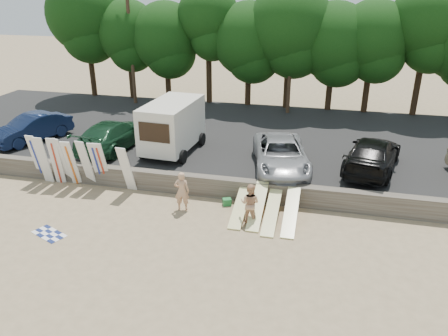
{
  "coord_description": "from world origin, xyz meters",
  "views": [
    {
      "loc": [
        4.71,
        -15.24,
        9.58
      ],
      "look_at": [
        0.33,
        3.0,
        1.52
      ],
      "focal_mm": 35.0,
      "sensor_mm": 36.0,
      "label": 1
    }
  ],
  "objects_px": {
    "box_trailer": "(172,124)",
    "cooler": "(227,202)",
    "car_2": "(281,154)",
    "beachgoer_a": "(182,191)",
    "car_1": "(113,135)",
    "car_0": "(32,128)",
    "beachgoer_b": "(250,203)",
    "car_3": "(373,154)"
  },
  "relations": [
    {
      "from": "car_1",
      "to": "car_3",
      "type": "relative_size",
      "value": 0.99
    },
    {
      "from": "car_2",
      "to": "beachgoer_b",
      "type": "distance_m",
      "value": 4.57
    },
    {
      "from": "box_trailer",
      "to": "car_3",
      "type": "bearing_deg",
      "value": 3.59
    },
    {
      "from": "cooler",
      "to": "beachgoer_b",
      "type": "bearing_deg",
      "value": -67.39
    },
    {
      "from": "box_trailer",
      "to": "car_0",
      "type": "relative_size",
      "value": 0.97
    },
    {
      "from": "car_2",
      "to": "car_3",
      "type": "xyz_separation_m",
      "value": [
        4.52,
        0.98,
        0.04
      ]
    },
    {
      "from": "cooler",
      "to": "box_trailer",
      "type": "bearing_deg",
      "value": 110.54
    },
    {
      "from": "car_2",
      "to": "beachgoer_b",
      "type": "bearing_deg",
      "value": -112.23
    },
    {
      "from": "box_trailer",
      "to": "car_1",
      "type": "xyz_separation_m",
      "value": [
        -3.52,
        -0.29,
        -0.79
      ]
    },
    {
      "from": "car_2",
      "to": "beachgoer_a",
      "type": "distance_m",
      "value": 5.7
    },
    {
      "from": "car_1",
      "to": "car_2",
      "type": "relative_size",
      "value": 0.99
    },
    {
      "from": "beachgoer_b",
      "to": "car_0",
      "type": "bearing_deg",
      "value": -9.62
    },
    {
      "from": "car_1",
      "to": "box_trailer",
      "type": "bearing_deg",
      "value": -170.78
    },
    {
      "from": "car_0",
      "to": "cooler",
      "type": "distance_m",
      "value": 13.61
    },
    {
      "from": "car_3",
      "to": "cooler",
      "type": "distance_m",
      "value": 7.92
    },
    {
      "from": "car_1",
      "to": "car_2",
      "type": "xyz_separation_m",
      "value": [
        9.67,
        -0.76,
        -0.03
      ]
    },
    {
      "from": "car_2",
      "to": "beachgoer_b",
      "type": "height_order",
      "value": "car_2"
    },
    {
      "from": "car_3",
      "to": "cooler",
      "type": "bearing_deg",
      "value": 45.6
    },
    {
      "from": "beachgoer_b",
      "to": "box_trailer",
      "type": "bearing_deg",
      "value": -34.93
    },
    {
      "from": "box_trailer",
      "to": "cooler",
      "type": "xyz_separation_m",
      "value": [
        4.1,
        -4.26,
        -2.14
      ]
    },
    {
      "from": "car_0",
      "to": "beachgoer_a",
      "type": "relative_size",
      "value": 2.6
    },
    {
      "from": "car_1",
      "to": "car_3",
      "type": "bearing_deg",
      "value": -174.54
    },
    {
      "from": "car_1",
      "to": "cooler",
      "type": "height_order",
      "value": "car_1"
    },
    {
      "from": "box_trailer",
      "to": "car_3",
      "type": "relative_size",
      "value": 0.82
    },
    {
      "from": "car_0",
      "to": "car_2",
      "type": "height_order",
      "value": "car_0"
    },
    {
      "from": "beachgoer_a",
      "to": "beachgoer_b",
      "type": "bearing_deg",
      "value": 163.57
    },
    {
      "from": "car_3",
      "to": "beachgoer_b",
      "type": "relative_size",
      "value": 3.18
    },
    {
      "from": "beachgoer_a",
      "to": "cooler",
      "type": "relative_size",
      "value": 4.87
    },
    {
      "from": "car_2",
      "to": "beachgoer_a",
      "type": "xyz_separation_m",
      "value": [
        -3.93,
        -4.1,
        -0.56
      ]
    },
    {
      "from": "car_1",
      "to": "car_3",
      "type": "height_order",
      "value": "car_3"
    },
    {
      "from": "box_trailer",
      "to": "car_0",
      "type": "bearing_deg",
      "value": -174.46
    },
    {
      "from": "car_1",
      "to": "car_2",
      "type": "distance_m",
      "value": 9.7
    },
    {
      "from": "cooler",
      "to": "car_3",
      "type": "bearing_deg",
      "value": 9.18
    },
    {
      "from": "car_0",
      "to": "car_2",
      "type": "relative_size",
      "value": 0.85
    },
    {
      "from": "car_3",
      "to": "car_1",
      "type": "bearing_deg",
      "value": 13.95
    },
    {
      "from": "car_0",
      "to": "car_1",
      "type": "distance_m",
      "value": 5.32
    },
    {
      "from": "car_0",
      "to": "cooler",
      "type": "relative_size",
      "value": 12.66
    },
    {
      "from": "car_0",
      "to": "cooler",
      "type": "bearing_deg",
      "value": 4.31
    },
    {
      "from": "beachgoer_a",
      "to": "cooler",
      "type": "height_order",
      "value": "beachgoer_a"
    },
    {
      "from": "box_trailer",
      "to": "beachgoer_a",
      "type": "relative_size",
      "value": 2.51
    },
    {
      "from": "car_0",
      "to": "beachgoer_b",
      "type": "relative_size",
      "value": 2.71
    },
    {
      "from": "car_1",
      "to": "beachgoer_b",
      "type": "bearing_deg",
      "value": 154.19
    }
  ]
}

